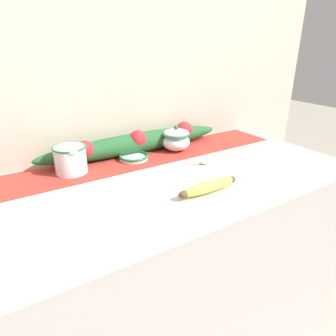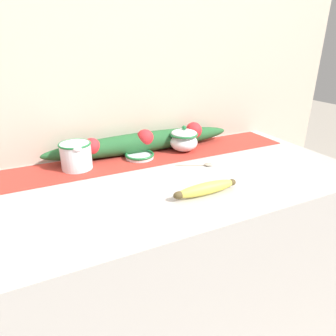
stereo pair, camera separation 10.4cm
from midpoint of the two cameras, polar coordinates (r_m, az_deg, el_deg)
countertop at (r=1.34m, az=3.27°, el=-19.23°), size 1.38×0.69×0.89m
back_wall at (r=1.33m, az=-3.89°, el=16.77°), size 2.18×0.04×2.40m
table_runner at (r=1.27m, az=-1.16°, el=2.16°), size 1.27×0.22×0.00m
cream_pitcher at (r=1.17m, az=-14.75°, el=2.40°), size 0.12×0.14×0.11m
sugar_bowl at (r=1.33m, az=5.27°, el=5.35°), size 0.12×0.12×0.11m
small_dish at (r=1.25m, az=-3.09°, el=2.32°), size 0.12×0.12×0.02m
banana at (r=0.97m, az=10.28°, el=-3.96°), size 0.23×0.04×0.04m
spoon at (r=1.20m, az=9.63°, el=0.57°), size 0.14×0.08×0.01m
poinsettia_garland at (r=1.31m, az=-2.19°, el=5.05°), size 0.86×0.10×0.11m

